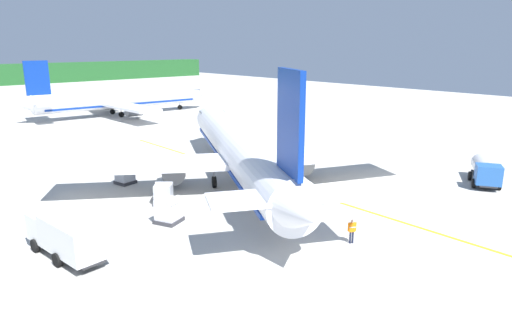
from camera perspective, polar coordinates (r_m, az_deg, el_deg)
name	(u,v)px	position (r m, az deg, el deg)	size (l,w,h in m)	color
airliner_foreground	(239,149)	(44.18, -2.19, 1.71)	(32.37, 38.25, 11.90)	white
airliner_mid_apron	(120,100)	(91.53, -16.71, 7.64)	(37.23, 30.83, 10.61)	white
service_truck_fuel	(485,170)	(49.54, 26.80, -0.84)	(6.05, 4.68, 2.40)	#2659A5
service_truck_baggage	(66,234)	(31.79, -22.76, -8.28)	(3.02, 6.99, 2.71)	white
cargo_container_near	(125,175)	(46.36, -16.17, -1.47)	(1.94, 1.94, 1.84)	#333338
cargo_container_mid	(169,210)	(35.62, -10.91, -5.87)	(2.34, 2.34, 2.04)	#333338
cargo_container_far	(164,194)	(39.86, -11.53, -3.80)	(2.32, 2.32, 1.85)	#333338
crew_marshaller	(284,204)	(36.30, 3.54, -5.19)	(0.45, 0.53, 1.67)	#191E33
crew_loader_left	(279,194)	(38.56, 2.87, -3.93)	(0.59, 0.38, 1.71)	#191E33
crew_loader_right	(352,229)	(32.12, 11.95, -8.14)	(0.55, 0.43, 1.74)	#191E33
apron_guide_line	(291,187)	(43.73, 4.42, -3.06)	(0.30, 60.00, 0.01)	yellow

